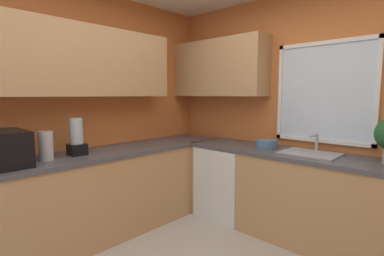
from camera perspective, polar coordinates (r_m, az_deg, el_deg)
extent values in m
cube|color=#D17238|center=(3.38, 22.92, 3.04)|extent=(3.77, 0.06, 2.58)
cube|color=#D17238|center=(3.32, -22.65, 3.00)|extent=(0.06, 3.69, 2.58)
cube|color=silver|center=(3.31, 24.56, 6.36)|extent=(0.92, 0.02, 0.96)
cube|color=white|center=(3.34, 24.92, 14.97)|extent=(1.00, 0.04, 0.04)
cube|color=white|center=(3.34, 24.09, -2.27)|extent=(1.00, 0.04, 0.04)
cube|color=white|center=(3.49, 17.01, 6.64)|extent=(0.04, 0.04, 1.04)
cube|color=white|center=(3.18, 32.71, 5.93)|extent=(0.04, 0.04, 1.04)
cube|color=tan|center=(3.08, -25.06, 12.14)|extent=(0.32, 2.50, 0.70)
cube|color=tan|center=(3.80, 5.20, 11.55)|extent=(1.32, 0.32, 0.70)
cube|color=tan|center=(3.19, -19.38, -12.93)|extent=(0.62, 3.27, 0.85)
cube|color=#4C4C51|center=(3.07, -19.69, -5.08)|extent=(0.65, 3.30, 0.04)
cube|color=tan|center=(3.16, 23.64, -13.25)|extent=(2.83, 0.62, 0.85)
cube|color=#4C4C51|center=(3.05, 24.03, -5.35)|extent=(2.86, 0.65, 0.04)
cube|color=white|center=(3.61, 7.11, -10.33)|extent=(0.60, 0.60, 0.84)
cube|color=black|center=(2.79, -33.48, -3.47)|extent=(0.48, 0.36, 0.29)
cylinder|color=#B7B7BC|center=(2.87, -26.74, -3.15)|extent=(0.12, 0.12, 0.26)
cube|color=#9EA0A5|center=(3.08, 22.19, -4.69)|extent=(0.52, 0.40, 0.02)
cylinder|color=#B7B7BC|center=(3.21, 23.29, -2.73)|extent=(0.03, 0.03, 0.18)
cylinder|color=#B7B7BC|center=(3.11, 22.73, -1.42)|extent=(0.02, 0.20, 0.02)
cylinder|color=#4C7099|center=(3.27, 14.36, -3.04)|extent=(0.22, 0.22, 0.09)
cube|color=black|center=(3.01, -21.61, -3.93)|extent=(0.15, 0.15, 0.11)
cylinder|color=#B2BCC6|center=(2.98, -21.76, -0.53)|extent=(0.12, 0.12, 0.25)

